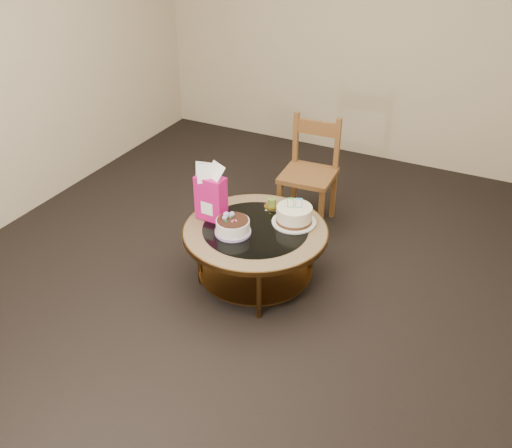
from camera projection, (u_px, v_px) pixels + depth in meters
The scene contains 8 objects.
ground at pixel (255, 281), 4.20m from camera, with size 5.00×5.00×0.00m, color black.
room_walls at pixel (255, 74), 3.39m from camera, with size 4.52×5.02×2.61m.
coffee_table at pixel (255, 238), 4.00m from camera, with size 1.02×1.02×0.46m.
decorated_cake at pixel (233, 227), 3.88m from camera, with size 0.25×0.25×0.15m.
cream_cake at pixel (294, 215), 3.99m from camera, with size 0.31×0.31×0.20m.
gift_bag at pixel (211, 192), 3.97m from camera, with size 0.22×0.16×0.42m.
pillar_candle at pixel (272, 205), 4.18m from camera, with size 0.12×0.12×0.09m.
dining_chair at pixel (310, 172), 4.69m from camera, with size 0.44×0.44×0.90m.
Camera 1 is at (1.50, -2.99, 2.57)m, focal length 40.00 mm.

